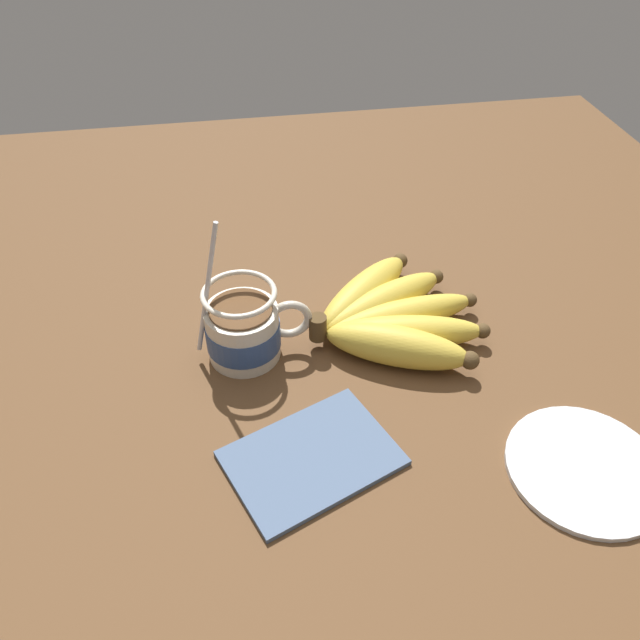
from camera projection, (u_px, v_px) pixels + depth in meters
table at (296, 382)px, 69.36cm from camera, size 136.42×136.42×2.90cm
coffee_mug at (244, 330)px, 68.31cm from camera, size 12.62×8.25×17.61cm
banana_bunch at (390, 317)px, 72.19cm from camera, size 20.89×22.60×4.52cm
napkin at (309, 458)px, 59.46cm from camera, size 18.50×15.94×0.60cm
small_plate at (585, 468)px, 58.61cm from camera, size 14.84×14.84×0.60cm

